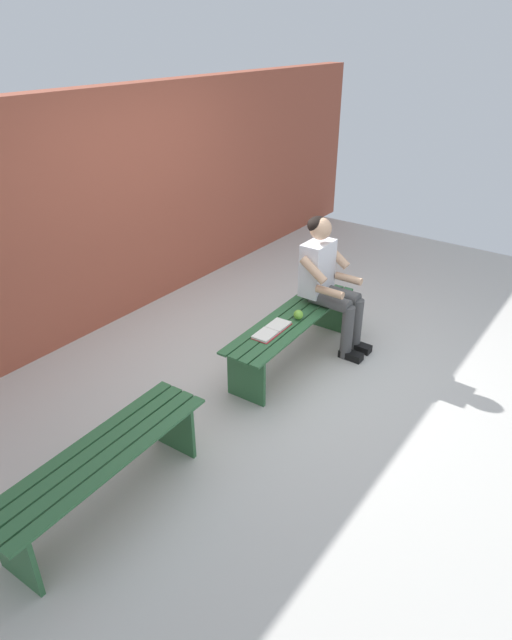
% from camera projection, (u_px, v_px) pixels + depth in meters
% --- Properties ---
extents(ground_plane, '(10.00, 7.00, 0.04)m').
position_uv_depth(ground_plane, '(327.00, 476.00, 3.76)').
color(ground_plane, beige).
extents(brick_wall, '(9.50, 0.24, 2.26)m').
position_uv_depth(brick_wall, '(89.00, 216.00, 5.19)').
color(brick_wall, '#9E4C38').
rests_on(brick_wall, ground).
extents(bench_near, '(1.71, 0.47, 0.45)m').
position_uv_depth(bench_near, '(292.00, 328.00, 4.86)').
color(bench_near, '#2D6038').
rests_on(bench_near, ground).
extents(bench_far, '(1.55, 0.46, 0.45)m').
position_uv_depth(bench_far, '(103.00, 466.00, 3.34)').
color(bench_far, '#2D6038').
rests_on(bench_far, ground).
extents(person_seated, '(0.50, 0.69, 1.26)m').
position_uv_depth(person_seated, '(328.00, 279.00, 4.95)').
color(person_seated, silver).
rests_on(person_seated, ground).
extents(apple, '(0.09, 0.09, 0.09)m').
position_uv_depth(apple, '(298.00, 315.00, 4.76)').
color(apple, '#72B738').
rests_on(apple, bench_near).
extents(book_open, '(0.42, 0.17, 0.02)m').
position_uv_depth(book_open, '(272.00, 330.00, 4.58)').
color(book_open, white).
rests_on(book_open, bench_near).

